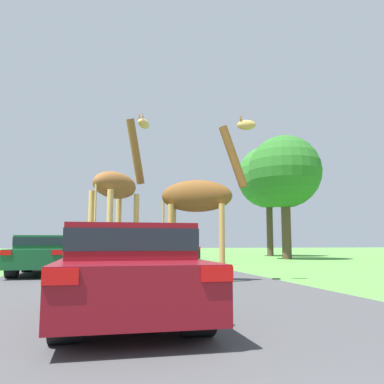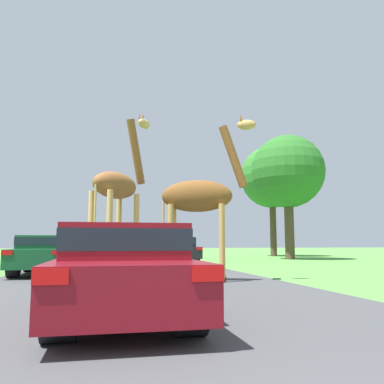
# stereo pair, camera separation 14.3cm
# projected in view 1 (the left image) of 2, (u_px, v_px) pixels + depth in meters

# --- Properties ---
(road) EXTENTS (8.22, 120.00, 0.00)m
(road) POSITION_uv_depth(u_px,v_px,m) (114.00, 258.00, 29.21)
(road) COLOR #424244
(road) RESTS_ON ground
(giraffe_near_road) EXTENTS (2.81, 1.31, 4.86)m
(giraffe_near_road) POSITION_uv_depth(u_px,v_px,m) (200.00, 199.00, 11.86)
(giraffe_near_road) COLOR tan
(giraffe_near_road) RESTS_ON ground
(giraffe_companion) EXTENTS (2.00, 2.25, 5.18)m
(giraffe_companion) POSITION_uv_depth(u_px,v_px,m) (118.00, 191.00, 11.61)
(giraffe_companion) COLOR tan
(giraffe_companion) RESTS_ON ground
(car_lead_maroon) EXTENTS (1.83, 4.01, 1.34)m
(car_lead_maroon) POSITION_uv_depth(u_px,v_px,m) (128.00, 269.00, 5.83)
(car_lead_maroon) COLOR maroon
(car_lead_maroon) RESTS_ON ground
(car_queue_right) EXTENTS (1.90, 4.27, 1.39)m
(car_queue_right) POSITION_uv_depth(u_px,v_px,m) (175.00, 249.00, 23.08)
(car_queue_right) COLOR black
(car_queue_right) RESTS_ON ground
(car_queue_left) EXTENTS (1.74, 4.62, 1.33)m
(car_queue_left) POSITION_uv_depth(u_px,v_px,m) (42.00, 253.00, 14.11)
(car_queue_left) COLOR #144C28
(car_queue_left) RESTS_ON ground
(car_far_ahead) EXTENTS (1.71, 4.67, 1.36)m
(car_far_ahead) POSITION_uv_depth(u_px,v_px,m) (78.00, 250.00, 20.79)
(car_far_ahead) COLOR #561914
(car_far_ahead) RESTS_ON ground
(tree_left_edge) EXTENTS (4.90, 4.90, 8.29)m
(tree_left_edge) POSITION_uv_depth(u_px,v_px,m) (285.00, 172.00, 27.34)
(tree_left_edge) COLOR #4C3828
(tree_left_edge) RESTS_ON ground
(tree_right_cluster) EXTENTS (5.15, 5.15, 9.06)m
(tree_right_cluster) POSITION_uv_depth(u_px,v_px,m) (269.00, 177.00, 33.50)
(tree_right_cluster) COLOR #4C3828
(tree_right_cluster) RESTS_ON ground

